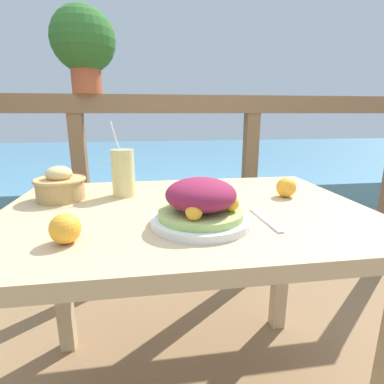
{
  "coord_description": "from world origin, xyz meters",
  "views": [
    {
      "loc": [
        -0.11,
        -0.86,
        1.01
      ],
      "look_at": [
        0.01,
        -0.05,
        0.79
      ],
      "focal_mm": 28.0,
      "sensor_mm": 36.0,
      "label": 1
    }
  ],
  "objects": [
    {
      "name": "railing_fence",
      "position": [
        0.0,
        0.73,
        0.78
      ],
      "size": [
        2.8,
        0.08,
        1.1
      ],
      "color": "brown",
      "rests_on": "ground_plane"
    },
    {
      "name": "drink_glass",
      "position": [
        -0.19,
        0.17,
        0.81
      ],
      "size": [
        0.08,
        0.08,
        0.25
      ],
      "color": "#DBCC7F",
      "rests_on": "patio_table"
    },
    {
      "name": "sea_backdrop",
      "position": [
        0.0,
        3.23,
        0.23
      ],
      "size": [
        12.0,
        4.0,
        0.47
      ],
      "color": "teal",
      "rests_on": "ground_plane"
    },
    {
      "name": "salad_plate",
      "position": [
        0.02,
        -0.15,
        0.78
      ],
      "size": [
        0.26,
        0.26,
        0.12
      ],
      "color": "silver",
      "rests_on": "patio_table"
    },
    {
      "name": "bread_basket",
      "position": [
        -0.4,
        0.14,
        0.78
      ],
      "size": [
        0.16,
        0.16,
        0.11
      ],
      "color": "tan",
      "rests_on": "patio_table"
    },
    {
      "name": "fork",
      "position": [
        0.19,
        -0.15,
        0.73
      ],
      "size": [
        0.02,
        0.18,
        0.0
      ],
      "color": "silver",
      "rests_on": "patio_table"
    },
    {
      "name": "orange_near_glass",
      "position": [
        -0.29,
        -0.22,
        0.77
      ],
      "size": [
        0.07,
        0.07,
        0.07
      ],
      "color": "#F9A328",
      "rests_on": "patio_table"
    },
    {
      "name": "orange_near_basket",
      "position": [
        0.35,
        0.07,
        0.77
      ],
      "size": [
        0.07,
        0.07,
        0.07
      ],
      "color": "#F9A328",
      "rests_on": "patio_table"
    },
    {
      "name": "patio_table",
      "position": [
        0.0,
        0.0,
        0.63
      ],
      "size": [
        1.09,
        0.77,
        0.73
      ],
      "color": "tan",
      "rests_on": "ground_plane"
    },
    {
      "name": "potted_plant",
      "position": [
        -0.39,
        0.73,
        1.33
      ],
      "size": [
        0.3,
        0.3,
        0.39
      ],
      "color": "#A34C2D",
      "rests_on": "railing_fence"
    }
  ]
}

